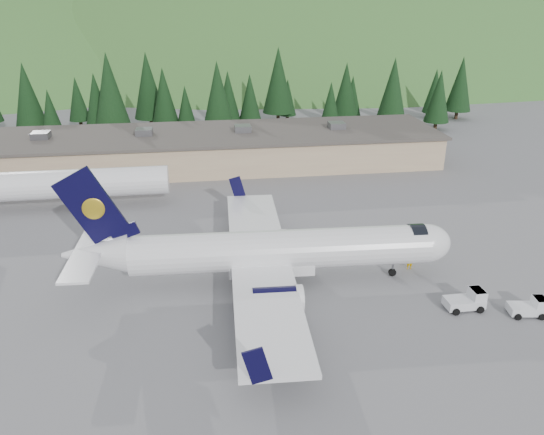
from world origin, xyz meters
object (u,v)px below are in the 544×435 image
at_px(terminal_building, 211,148).
at_px(ramp_worker, 410,261).
at_px(baggage_tug_a, 468,300).
at_px(second_airliner, 54,184).
at_px(baggage_tug_b, 530,307).
at_px(airliner, 270,252).

height_order(terminal_building, ramp_worker, terminal_building).
bearing_deg(baggage_tug_a, second_airliner, 143.62).
bearing_deg(baggage_tug_b, baggage_tug_a, 168.71).
xyz_separation_m(second_airliner, terminal_building, (19.91, 16.00, -0.70)).
bearing_deg(second_airliner, baggage_tug_a, -35.78).
relative_size(airliner, baggage_tug_a, 10.80).
bearing_deg(ramp_worker, terminal_building, -62.60).
height_order(airliner, second_airliner, airliner).
height_order(second_airliner, ramp_worker, second_airliner).
distance_m(baggage_tug_a, baggage_tug_b, 5.03).
distance_m(baggage_tug_a, terminal_building, 49.17).
height_order(second_airliner, baggage_tug_a, second_airliner).
xyz_separation_m(second_airliner, baggage_tug_a, (40.01, -28.83, -2.54)).
relative_size(baggage_tug_a, baggage_tug_b, 1.04).
xyz_separation_m(second_airliner, baggage_tug_b, (44.74, -30.52, -2.61)).
relative_size(airliner, second_airliner, 1.30).
distance_m(second_airliner, baggage_tug_b, 54.22).
bearing_deg(terminal_building, airliner, -84.03).
height_order(airliner, terminal_building, airliner).
xyz_separation_m(airliner, terminal_building, (-3.97, 37.95, -0.53)).
distance_m(baggage_tug_b, terminal_building, 52.77).
xyz_separation_m(baggage_tug_b, terminal_building, (-24.83, 46.52, 1.91)).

